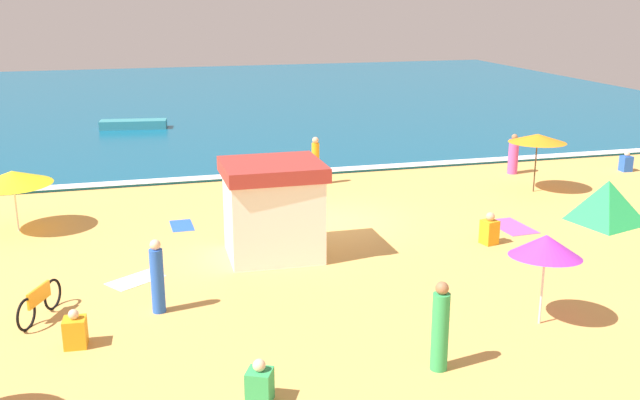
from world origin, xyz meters
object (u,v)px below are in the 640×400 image
at_px(beach_umbrella_5, 538,138).
at_px(beachgoer_7, 315,162).
at_px(beachgoer_2, 440,328).
at_px(beachgoer_10, 489,230).
at_px(beachgoer_1, 626,163).
at_px(beachgoer_5, 260,384).
at_px(beachgoer_8, 75,331).
at_px(lifeguard_cabana, 273,209).
at_px(beachgoer_4, 513,155).
at_px(beach_tent, 607,201).
at_px(beach_umbrella_3, 13,178).
at_px(small_boat_0, 133,124).
at_px(beach_umbrella_6, 546,246).
at_px(parked_bicycle, 40,302).
at_px(beachgoer_9, 157,278).

height_order(beach_umbrella_5, beachgoer_7, beach_umbrella_5).
distance_m(beach_umbrella_5, beachgoer_2, 14.11).
bearing_deg(beachgoer_10, beachgoer_7, 111.63).
distance_m(beachgoer_2, beachgoer_7, 14.17).
distance_m(beachgoer_1, beachgoer_5, 21.83).
bearing_deg(beachgoer_8, beachgoer_10, 17.70).
relative_size(lifeguard_cabana, beachgoer_7, 1.46).
height_order(beach_umbrella_5, beachgoer_8, beach_umbrella_5).
xyz_separation_m(beachgoer_4, beachgoer_10, (-4.91, -7.42, -0.33)).
xyz_separation_m(beach_umbrella_5, beachgoer_7, (-7.36, 3.01, -1.07)).
bearing_deg(beachgoer_8, beachgoer_1, 26.17).
xyz_separation_m(beach_tent, beachgoer_8, (-15.61, -4.45, -0.34)).
bearing_deg(beachgoer_4, beachgoer_10, -123.47).
xyz_separation_m(beach_umbrella_3, beachgoer_5, (5.28, -11.35, -1.31)).
bearing_deg(small_boat_0, beachgoer_1, -37.40).
relative_size(beach_umbrella_6, beach_tent, 0.80).
xyz_separation_m(lifeguard_cabana, beach_tent, (10.64, 0.24, -0.66)).
distance_m(beachgoer_2, beachgoer_4, 16.59).
bearing_deg(parked_bicycle, beachgoer_1, 21.68).
height_order(beach_umbrella_3, beachgoer_10, beach_umbrella_3).
height_order(beachgoer_1, beachgoer_8, beachgoer_1).
height_order(beach_umbrella_3, beachgoer_4, beach_umbrella_3).
relative_size(beach_umbrella_6, beachgoer_9, 1.25).
height_order(parked_bicycle, small_boat_0, parked_bicycle).
bearing_deg(lifeguard_cabana, parked_bicycle, -155.81).
xyz_separation_m(parked_bicycle, beachgoer_10, (11.93, 1.93, 0.02)).
bearing_deg(beachgoer_10, beachgoer_2, -124.63).
relative_size(beach_umbrella_6, parked_bicycle, 1.28).
xyz_separation_m(beachgoer_5, beachgoer_10, (7.89, 6.60, 0.06)).
bearing_deg(parked_bicycle, beachgoer_7, 47.70).
relative_size(beachgoer_4, beachgoer_10, 1.70).
relative_size(parked_bicycle, beachgoer_4, 1.05).
height_order(lifeguard_cabana, beach_umbrella_3, lifeguard_cabana).
xyz_separation_m(beach_umbrella_5, parked_bicycle, (-16.21, -6.71, -1.57)).
xyz_separation_m(lifeguard_cabana, beach_umbrella_6, (4.72, -5.71, 0.45)).
distance_m(beachgoer_1, beachgoer_8, 22.98).
relative_size(beachgoer_1, beachgoer_5, 0.99).
bearing_deg(beachgoer_1, beach_tent, -131.44).
bearing_deg(beachgoer_9, beachgoer_10, 13.66).
xyz_separation_m(beach_umbrella_6, beachgoer_1, (10.93, 11.63, -1.44)).
xyz_separation_m(beach_umbrella_6, beachgoer_2, (-2.95, -1.28, -0.93)).
xyz_separation_m(beachgoer_2, beachgoer_5, (-3.51, -0.27, -0.51)).
relative_size(beach_umbrella_3, beachgoer_4, 2.02).
xyz_separation_m(beach_tent, beachgoer_9, (-13.88, -3.19, 0.15)).
relative_size(beach_umbrella_6, beachgoer_10, 2.29).
xyz_separation_m(beach_umbrella_3, beach_umbrella_5, (17.44, 0.01, 0.30)).
bearing_deg(beachgoer_4, parked_bicycle, -150.94).
relative_size(beach_umbrella_3, beachgoer_1, 3.91).
distance_m(beach_umbrella_3, beach_tent, 18.10).
relative_size(lifeguard_cabana, parked_bicycle, 1.57).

